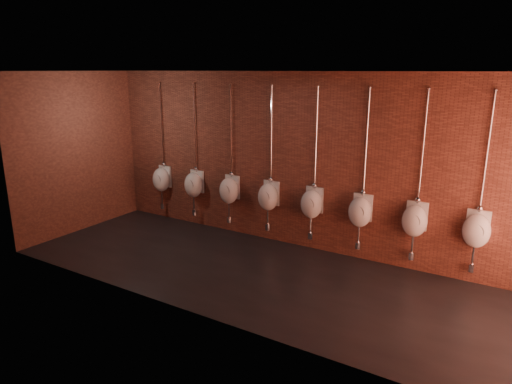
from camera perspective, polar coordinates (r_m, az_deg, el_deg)
ground at (r=7.55m, az=0.16°, el=-10.21°), size 8.50×8.50×0.00m
room_shell at (r=6.94m, az=0.17°, el=4.98°), size 8.54×3.04×3.22m
urinal_0 at (r=10.18m, az=-11.73°, el=1.62°), size 0.42×0.37×2.72m
urinal_1 at (r=9.60m, az=-7.79°, el=0.99°), size 0.42×0.37×2.72m
urinal_2 at (r=9.07m, az=-3.38°, el=0.28°), size 0.42×0.37×2.72m
urinal_3 at (r=8.61m, az=1.54°, el=-0.52°), size 0.42×0.37×2.72m
urinal_4 at (r=8.22m, az=6.98°, el=-1.39°), size 0.42×0.37×2.72m
urinal_5 at (r=7.91m, az=12.90°, el=-2.32°), size 0.42×0.37×2.72m
urinal_6 at (r=7.70m, az=19.24°, el=-3.29°), size 0.42×0.37×2.72m
urinal_7 at (r=7.58m, az=25.86°, el=-4.26°), size 0.42×0.37×2.72m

